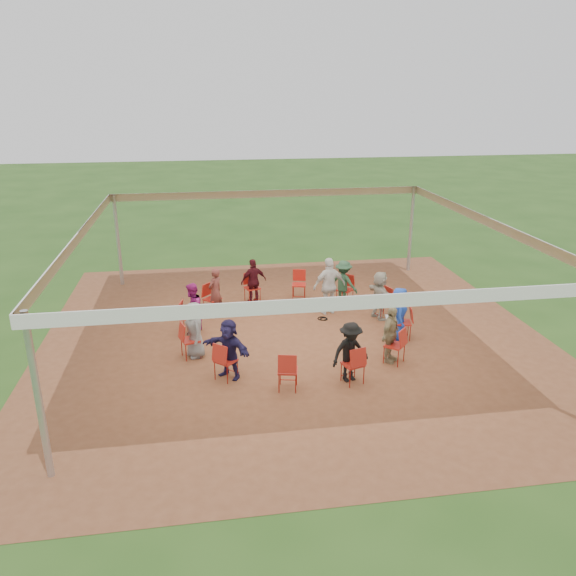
{
  "coord_description": "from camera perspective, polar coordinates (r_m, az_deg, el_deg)",
  "views": [
    {
      "loc": [
        -2.27,
        -13.39,
        6.15
      ],
      "look_at": [
        -0.12,
        0.3,
        1.24
      ],
      "focal_mm": 35.0,
      "sensor_mm": 36.0,
      "label": 1
    }
  ],
  "objects": [
    {
      "name": "laptop",
      "position": [
        14.75,
        10.55,
        -2.71
      ],
      "size": [
        0.32,
        0.37,
        0.22
      ],
      "rotation": [
        0.0,
        0.0,
        1.35
      ],
      "color": "#B7B7BC",
      "rests_on": "ground"
    },
    {
      "name": "chair_6",
      "position": [
        15.12,
        -10.09,
        -2.97
      ],
      "size": [
        0.52,
        0.5,
        0.9
      ],
      "primitive_type": null,
      "rotation": [
        0.0,
        0.0,
        -1.79
      ],
      "color": "#AF2016",
      "rests_on": "ground"
    },
    {
      "name": "chair_7",
      "position": [
        13.78,
        -9.87,
        -5.25
      ],
      "size": [
        0.55,
        0.53,
        0.9
      ],
      "primitive_type": null,
      "rotation": [
        0.0,
        0.0,
        -1.26
      ],
      "color": "#AF2016",
      "rests_on": "ground"
    },
    {
      "name": "person_seated_4",
      "position": [
        16.16,
        -7.4,
        -0.38
      ],
      "size": [
        0.59,
        0.6,
        1.39
      ],
      "primitive_type": "imported",
      "rotation": [
        0.0,
        0.0,
        -2.31
      ],
      "color": "brown",
      "rests_on": "ground"
    },
    {
      "name": "chair_9",
      "position": [
        12.18,
        -0.01,
        -8.39
      ],
      "size": [
        0.5,
        0.52,
        0.9
      ],
      "primitive_type": null,
      "rotation": [
        0.0,
        0.0,
        -0.22
      ],
      "color": "#AF2016",
      "rests_on": "ground"
    },
    {
      "name": "dirt_patch",
      "position": [
        14.9,
        0.65,
        -4.84
      ],
      "size": [
        13.0,
        13.0,
        0.0
      ],
      "primitive_type": "plane",
      "color": "brown",
      "rests_on": "ground"
    },
    {
      "name": "chair_1",
      "position": [
        16.12,
        9.61,
        -1.49
      ],
      "size": [
        0.55,
        0.53,
        0.9
      ],
      "primitive_type": null,
      "rotation": [
        0.0,
        0.0,
        1.88
      ],
      "color": "#AF2016",
      "rests_on": "ground"
    },
    {
      "name": "chair_3",
      "position": [
        17.36,
        1.12,
        0.32
      ],
      "size": [
        0.5,
        0.52,
        0.9
      ],
      "primitive_type": null,
      "rotation": [
        0.0,
        0.0,
        2.93
      ],
      "color": "#AF2016",
      "rests_on": "ground"
    },
    {
      "name": "cable_coil",
      "position": [
        15.96,
        3.56,
        -3.13
      ],
      "size": [
        0.36,
        0.36,
        0.03
      ],
      "rotation": [
        0.0,
        0.0,
        0.41
      ],
      "color": "black",
      "rests_on": "ground"
    },
    {
      "name": "person_seated_6",
      "position": [
        13.71,
        -9.45,
        -4.21
      ],
      "size": [
        0.57,
        0.76,
        1.39
      ],
      "primitive_type": "imported",
      "rotation": [
        0.0,
        0.0,
        -1.26
      ],
      "color": "slate",
      "rests_on": "ground"
    },
    {
      "name": "person_seated_3",
      "position": [
        16.93,
        -3.51,
        0.68
      ],
      "size": [
        0.9,
        0.64,
        1.39
      ],
      "primitive_type": "imported",
      "rotation": [
        0.0,
        0.0,
        -2.83
      ],
      "color": "#400D15",
      "rests_on": "ground"
    },
    {
      "name": "person_seated_8",
      "position": [
        12.5,
        6.34,
        -6.47
      ],
      "size": [
        0.99,
        0.7,
        1.39
      ],
      "primitive_type": "imported",
      "rotation": [
        0.0,
        0.0,
        0.31
      ],
      "color": "black",
      "rests_on": "ground"
    },
    {
      "name": "chair_10",
      "position": [
        12.52,
        6.6,
        -7.71
      ],
      "size": [
        0.53,
        0.55,
        0.9
      ],
      "primitive_type": null,
      "rotation": [
        0.0,
        0.0,
        0.31
      ],
      "color": "#AF2016",
      "rests_on": "ground"
    },
    {
      "name": "chair_2",
      "position": [
        17.01,
        5.81,
        -0.19
      ],
      "size": [
        0.61,
        0.61,
        0.9
      ],
      "primitive_type": null,
      "rotation": [
        0.0,
        0.0,
        2.4
      ],
      "color": "#AF2016",
      "rests_on": "ground"
    },
    {
      "name": "person_seated_0",
      "position": [
        14.76,
        11.19,
        -2.56
      ],
      "size": [
        0.52,
        0.74,
        1.39
      ],
      "primitive_type": "imported",
      "rotation": [
        0.0,
        0.0,
        1.35
      ],
      "color": "#1B3FAF",
      "rests_on": "ground"
    },
    {
      "name": "chair_4",
      "position": [
        17.11,
        -3.65,
        0.0
      ],
      "size": [
        0.53,
        0.55,
        0.9
      ],
      "primitive_type": null,
      "rotation": [
        0.0,
        0.0,
        -2.83
      ],
      "color": "#AF2016",
      "rests_on": "ground"
    },
    {
      "name": "person_seated_1",
      "position": [
        15.97,
        9.31,
        -0.72
      ],
      "size": [
        0.85,
        1.37,
        1.39
      ],
      "primitive_type": "imported",
      "rotation": [
        0.0,
        0.0,
        1.88
      ],
      "color": "#A5A191",
      "rests_on": "ground"
    },
    {
      "name": "person_seated_7",
      "position": [
        12.64,
        -6.03,
        -6.15
      ],
      "size": [
        1.28,
        1.22,
        1.39
      ],
      "primitive_type": "imported",
      "rotation": [
        0.0,
        0.0,
        -0.74
      ],
      "color": "#1E1943",
      "rests_on": "ground"
    },
    {
      "name": "standing_person",
      "position": [
        16.12,
        4.21,
        0.21
      ],
      "size": [
        1.06,
        0.69,
        1.67
      ],
      "primitive_type": "imported",
      "rotation": [
        0.0,
        0.0,
        3.35
      ],
      "color": "silver",
      "rests_on": "ground"
    },
    {
      "name": "person_seated_5",
      "position": [
        15.0,
        -9.7,
        -2.1
      ],
      "size": [
        0.52,
        0.74,
        1.39
      ],
      "primitive_type": "imported",
      "rotation": [
        0.0,
        0.0,
        -1.79
      ],
      "color": "#991C72",
      "rests_on": "ground"
    },
    {
      "name": "chair_8",
      "position": [
        12.67,
        -6.33,
        -7.36
      ],
      "size": [
        0.61,
        0.61,
        0.9
      ],
      "primitive_type": null,
      "rotation": [
        0.0,
        0.0,
        -0.74
      ],
      "color": "#AF2016",
      "rests_on": "ground"
    },
    {
      "name": "ground",
      "position": [
        14.91,
        0.65,
        -4.87
      ],
      "size": [
        80.0,
        80.0,
        0.0
      ],
      "primitive_type": "plane",
      "color": "#254816",
      "rests_on": "ground"
    },
    {
      "name": "chair_0",
      "position": [
        14.87,
        11.58,
        -3.46
      ],
      "size": [
        0.52,
        0.5,
        0.9
      ],
      "primitive_type": null,
      "rotation": [
        0.0,
        0.0,
        1.35
      ],
      "color": "#AF2016",
      "rests_on": "ground"
    },
    {
      "name": "chair_5",
      "position": [
        16.32,
        -7.69,
        -1.13
      ],
      "size": [
        0.61,
        0.61,
        0.9
      ],
      "primitive_type": null,
      "rotation": [
        0.0,
        0.0,
        -2.31
      ],
      "color": "#AF2016",
      "rests_on": "ground"
    },
    {
      "name": "tent",
      "position": [
        14.1,
        0.68,
        3.95
      ],
      "size": [
        10.33,
        10.33,
        3.0
      ],
      "color": "#B2B2B7",
      "rests_on": "ground"
    },
    {
      "name": "person_seated_2",
      "position": [
        16.82,
        5.65,
        0.5
      ],
      "size": [
        0.96,
        0.93,
        1.39
      ],
      "primitive_type": "imported",
      "rotation": [
        0.0,
        0.0,
        2.4
      ],
      "color": "#24462F",
      "rests_on": "ground"
    },
    {
      "name": "person_seated_9",
      "position": [
        13.48,
        10.37,
        -4.68
      ],
      "size": [
        0.86,
        0.88,
        1.39
      ],
      "primitive_type": "imported",
      "rotation": [
        0.0,
        0.0,
        0.83
      ],
      "color": "#968761",
      "rests_on": "ground"
    },
    {
      "name": "chair_11",
      "position": [
        13.54,
        10.77,
        -5.76
      ],
      "size": [
        0.61,
        0.61,
        0.9
      ],
      "primitive_type": null,
      "rotation": [
        0.0,
        0.0,
        0.83
      ],
      "color": "#AF2016",
      "rests_on": "ground"
    }
  ]
}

